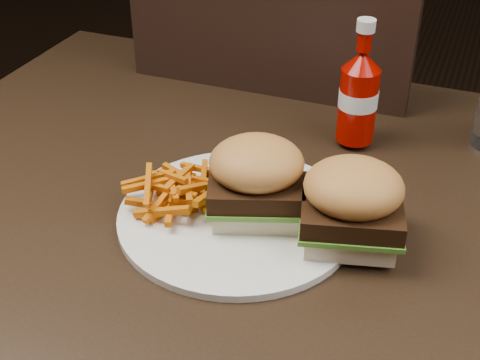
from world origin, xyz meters
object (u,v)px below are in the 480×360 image
(chair_far, at_px, (295,185))
(plate, at_px, (237,216))
(ketchup_bottle, at_px, (358,105))
(dining_table, at_px, (323,225))

(chair_far, bearing_deg, plate, 98.31)
(plate, bearing_deg, ketchup_bottle, 68.90)
(plate, bearing_deg, dining_table, 29.65)
(chair_far, bearing_deg, ketchup_bottle, 117.29)
(dining_table, height_order, chair_far, dining_table)
(dining_table, distance_m, chair_far, 0.61)
(dining_table, xyz_separation_m, plate, (-0.09, -0.05, 0.03))
(chair_far, height_order, plate, plate)
(chair_far, distance_m, ketchup_bottle, 0.53)
(chair_far, xyz_separation_m, plate, (0.09, -0.55, 0.33))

